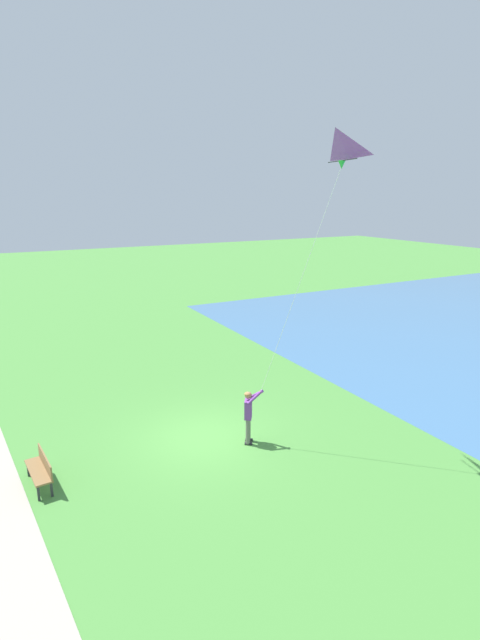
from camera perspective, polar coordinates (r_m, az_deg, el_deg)
name	(u,v)px	position (r m, az deg, el deg)	size (l,w,h in m)	color
ground_plane	(203,438)	(15.95, -4.45, -13.86)	(120.00, 120.00, 0.00)	#4C8E3D
person_kite_flyer	(249,412)	(15.14, 1.08, -10.99)	(0.62, 0.54, 1.83)	#232328
flying_kite	(335,149)	(13.67, 11.26, 19.39)	(1.96, 1.97, 7.55)	purple
park_bench_near_walkway	(41,468)	(14.42, -22.71, -16.03)	(0.59, 1.54, 0.88)	olive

